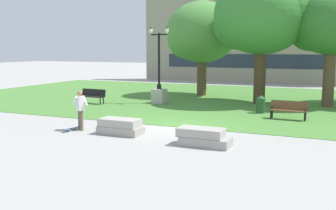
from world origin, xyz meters
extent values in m
plane|color=#A3A09B|center=(0.00, 0.00, 0.00)|extent=(140.00, 140.00, 0.00)
cube|color=#4C8438|center=(0.00, 10.00, 0.01)|extent=(40.00, 20.00, 0.02)
cube|color=#9E9991|center=(-1.60, -2.23, 0.16)|extent=(1.80, 0.90, 0.32)
cube|color=#A6A098|center=(-1.63, -2.23, 0.48)|extent=(1.66, 0.83, 0.32)
cube|color=#9E9991|center=(2.20, -2.71, 0.16)|extent=(1.80, 0.90, 0.32)
cube|color=#A6A098|center=(2.02, -2.71, 0.48)|extent=(1.66, 0.83, 0.32)
cylinder|color=brown|center=(-3.50, -2.26, 0.43)|extent=(0.15, 0.15, 0.86)
cylinder|color=brown|center=(-3.67, -2.15, 0.43)|extent=(0.15, 0.15, 0.86)
cube|color=white|center=(-3.58, -2.21, 1.16)|extent=(0.47, 0.42, 0.60)
cylinder|color=white|center=(-3.37, -2.15, 1.28)|extent=(0.45, 0.35, 0.44)
cylinder|color=white|center=(-3.80, -2.27, 1.28)|extent=(0.45, 0.35, 0.44)
sphere|color=#9E7051|center=(-3.58, -2.21, 1.60)|extent=(0.22, 0.22, 0.22)
cube|color=#2D4C75|center=(-3.87, -2.43, 0.09)|extent=(0.30, 0.82, 0.02)
cube|color=#2D4C75|center=(-3.93, -2.88, 0.11)|extent=(0.21, 0.15, 0.06)
cube|color=#2D4C75|center=(-3.81, -1.99, 0.11)|extent=(0.21, 0.15, 0.06)
cylinder|color=silver|center=(-3.79, -2.66, 0.03)|extent=(0.04, 0.06, 0.06)
cylinder|color=silver|center=(-4.01, -2.64, 0.03)|extent=(0.04, 0.06, 0.06)
cylinder|color=silver|center=(-3.73, -2.23, 0.03)|extent=(0.04, 0.06, 0.06)
cylinder|color=silver|center=(-3.95, -2.20, 0.03)|extent=(0.04, 0.06, 0.06)
cube|color=brown|center=(4.30, 3.84, 0.46)|extent=(1.82, 0.55, 0.05)
cube|color=brown|center=(4.32, 4.09, 0.69)|extent=(1.80, 0.24, 0.46)
cube|color=black|center=(3.46, 3.90, 0.58)|extent=(0.08, 0.40, 0.04)
cube|color=black|center=(5.14, 3.79, 0.58)|extent=(0.08, 0.40, 0.04)
cylinder|color=black|center=(3.49, 3.73, 0.23)|extent=(0.07, 0.07, 0.41)
cylinder|color=black|center=(5.09, 3.63, 0.23)|extent=(0.07, 0.07, 0.41)
cylinder|color=black|center=(3.51, 4.05, 0.23)|extent=(0.07, 0.07, 0.41)
cylinder|color=black|center=(5.11, 3.95, 0.23)|extent=(0.07, 0.07, 0.41)
cube|color=black|center=(-7.81, 4.78, 0.46)|extent=(1.82, 0.55, 0.05)
cube|color=black|center=(-7.80, 5.02, 0.69)|extent=(1.80, 0.24, 0.46)
cube|color=black|center=(-8.65, 4.83, 0.58)|extent=(0.09, 0.40, 0.04)
cube|color=black|center=(-6.98, 4.72, 0.58)|extent=(0.09, 0.40, 0.04)
cylinder|color=black|center=(-8.62, 4.67, 0.23)|extent=(0.07, 0.07, 0.41)
cylinder|color=black|center=(-7.03, 4.56, 0.23)|extent=(0.07, 0.07, 0.41)
cylinder|color=black|center=(-8.60, 4.99, 0.23)|extent=(0.07, 0.07, 0.41)
cylinder|color=black|center=(-7.01, 4.88, 0.23)|extent=(0.07, 0.07, 0.41)
cube|color=#ADA89E|center=(-3.95, 6.64, 0.47)|extent=(0.80, 0.80, 0.90)
cylinder|color=black|center=(-3.95, 6.64, 1.07)|extent=(0.28, 0.28, 0.30)
cylinder|color=black|center=(-3.95, 6.64, 2.68)|extent=(0.14, 0.14, 3.52)
cube|color=black|center=(-3.95, 6.64, 4.34)|extent=(1.10, 0.08, 0.08)
ellipsoid|color=white|center=(-4.50, 6.64, 4.58)|extent=(0.22, 0.22, 0.36)
cone|color=black|center=(-4.50, 6.64, 4.77)|extent=(0.20, 0.20, 0.13)
ellipsoid|color=white|center=(-3.40, 6.64, 4.58)|extent=(0.22, 0.22, 0.36)
cone|color=black|center=(-3.40, 6.64, 4.77)|extent=(0.20, 0.20, 0.13)
cylinder|color=#4C3823|center=(1.90, 9.15, 2.00)|extent=(0.74, 0.74, 3.96)
ellipsoid|color=#387F33|center=(1.90, 9.15, 5.61)|extent=(5.90, 5.90, 5.02)
sphere|color=#387F33|center=(0.28, 9.74, 5.02)|extent=(3.25, 3.25, 3.25)
sphere|color=#387F33|center=(3.37, 8.56, 5.90)|extent=(2.95, 2.95, 2.95)
cylinder|color=brown|center=(-2.84, 11.77, 1.62)|extent=(0.70, 0.70, 3.21)
ellipsoid|color=#4C893D|center=(-2.84, 11.77, 4.67)|extent=(5.25, 5.25, 4.47)
sphere|color=#4C893D|center=(-4.28, 12.29, 4.15)|extent=(2.89, 2.89, 2.89)
sphere|color=#4C893D|center=(-1.52, 11.24, 4.94)|extent=(2.63, 2.63, 2.63)
cylinder|color=brown|center=(5.95, 9.31, 1.89)|extent=(0.66, 0.66, 3.75)
ellipsoid|color=#2D6B28|center=(5.95, 9.31, 5.00)|extent=(4.47, 4.47, 3.80)
sphere|color=#2D6B28|center=(4.72, 9.76, 4.55)|extent=(2.46, 2.46, 2.46)
cylinder|color=#234C28|center=(2.70, 5.33, 0.42)|extent=(0.48, 0.48, 0.80)
cone|color=#234C28|center=(2.70, 5.33, 0.90)|extent=(0.49, 0.49, 0.16)
cube|color=gray|center=(-2.32, 24.50, 5.00)|extent=(22.43, 1.00, 10.00)
cube|color=#232D3D|center=(-2.32, 23.98, 2.20)|extent=(16.82, 0.03, 1.40)
cube|color=#232D3D|center=(-2.32, 23.98, 5.20)|extent=(16.82, 0.03, 1.40)
camera|label=1|loc=(6.46, -15.91, 3.49)|focal=42.00mm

